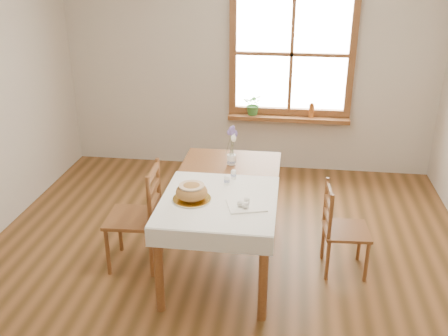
# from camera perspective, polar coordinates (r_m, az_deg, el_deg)

# --- Properties ---
(ground) EXTENTS (5.00, 5.00, 0.00)m
(ground) POSITION_cam_1_polar(r_m,az_deg,el_deg) (4.32, -0.56, -12.62)
(ground) COLOR brown
(ground) RESTS_ON ground
(room_walls) EXTENTS (4.60, 5.10, 2.65)m
(room_walls) POSITION_cam_1_polar(r_m,az_deg,el_deg) (3.59, -0.66, 9.98)
(room_walls) COLOR beige
(room_walls) RESTS_ON ground
(window) EXTENTS (1.46, 0.08, 1.46)m
(window) POSITION_cam_1_polar(r_m,az_deg,el_deg) (6.02, 7.74, 12.77)
(window) COLOR brown
(window) RESTS_ON ground
(window_sill) EXTENTS (1.46, 0.20, 0.05)m
(window_sill) POSITION_cam_1_polar(r_m,az_deg,el_deg) (6.14, 7.35, 5.67)
(window_sill) COLOR brown
(window_sill) RESTS_ON ground
(dining_table) EXTENTS (0.90, 1.60, 0.75)m
(dining_table) POSITION_cam_1_polar(r_m,az_deg,el_deg) (4.23, 0.00, -2.92)
(dining_table) COLOR brown
(dining_table) RESTS_ON ground
(table_linen) EXTENTS (0.91, 0.99, 0.01)m
(table_linen) POSITION_cam_1_polar(r_m,az_deg,el_deg) (3.92, -0.61, -3.70)
(table_linen) COLOR white
(table_linen) RESTS_ON dining_table
(chair_left) EXTENTS (0.48, 0.46, 0.93)m
(chair_left) POSITION_cam_1_polar(r_m,az_deg,el_deg) (4.36, -10.37, -5.45)
(chair_left) COLOR brown
(chair_left) RESTS_ON ground
(chair_right) EXTENTS (0.42, 0.40, 0.80)m
(chair_right) POSITION_cam_1_polar(r_m,az_deg,el_deg) (4.35, 13.82, -6.82)
(chair_right) COLOR brown
(chair_right) RESTS_ON ground
(bread_plate) EXTENTS (0.33, 0.33, 0.02)m
(bread_plate) POSITION_cam_1_polar(r_m,az_deg,el_deg) (3.92, -3.69, -3.57)
(bread_plate) COLOR white
(bread_plate) RESTS_ON table_linen
(bread_loaf) EXTENTS (0.25, 0.25, 0.14)m
(bread_loaf) POSITION_cam_1_polar(r_m,az_deg,el_deg) (3.88, -3.72, -2.57)
(bread_loaf) COLOR #A8743B
(bread_loaf) RESTS_ON bread_plate
(egg_napkin) EXTENTS (0.34, 0.31, 0.01)m
(egg_napkin) POSITION_cam_1_polar(r_m,az_deg,el_deg) (3.82, 2.58, -4.27)
(egg_napkin) COLOR white
(egg_napkin) RESTS_ON table_linen
(eggs) EXTENTS (0.26, 0.25, 0.05)m
(eggs) POSITION_cam_1_polar(r_m,az_deg,el_deg) (3.81, 2.58, -3.87)
(eggs) COLOR silver
(eggs) RESTS_ON egg_napkin
(salt_shaker) EXTENTS (0.06, 0.06, 0.09)m
(salt_shaker) POSITION_cam_1_polar(r_m,az_deg,el_deg) (4.15, 0.32, -1.34)
(salt_shaker) COLOR white
(salt_shaker) RESTS_ON table_linen
(pepper_shaker) EXTENTS (0.06, 0.06, 0.09)m
(pepper_shaker) POSITION_cam_1_polar(r_m,az_deg,el_deg) (4.26, 1.10, -0.70)
(pepper_shaker) COLOR white
(pepper_shaker) RESTS_ON table_linen
(flower_vase) EXTENTS (0.10, 0.10, 0.09)m
(flower_vase) POSITION_cam_1_polar(r_m,az_deg,el_deg) (4.56, 0.85, 0.89)
(flower_vase) COLOR white
(flower_vase) RESTS_ON dining_table
(lavender_bouquet) EXTENTS (0.15, 0.15, 0.27)m
(lavender_bouquet) POSITION_cam_1_polar(r_m,az_deg,el_deg) (4.49, 0.87, 3.03)
(lavender_bouquet) COLOR #6B5698
(lavender_bouquet) RESTS_ON flower_vase
(potted_plant) EXTENTS (0.27, 0.29, 0.21)m
(potted_plant) POSITION_cam_1_polar(r_m,az_deg,el_deg) (6.12, 3.41, 7.01)
(potted_plant) COLOR #366F2C
(potted_plant) RESTS_ON window_sill
(amber_bottle) EXTENTS (0.08, 0.08, 0.18)m
(amber_bottle) POSITION_cam_1_polar(r_m,az_deg,el_deg) (6.11, 9.97, 6.55)
(amber_bottle) COLOR #A3541E
(amber_bottle) RESTS_ON window_sill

